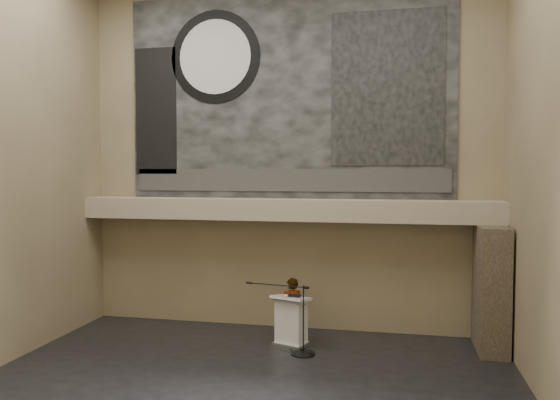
# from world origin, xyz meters

# --- Properties ---
(floor) EXTENTS (10.00, 10.00, 0.00)m
(floor) POSITION_xyz_m (0.00, 0.00, 0.00)
(floor) COLOR black
(floor) RESTS_ON ground
(wall_back) EXTENTS (10.00, 0.02, 8.50)m
(wall_back) POSITION_xyz_m (0.00, 4.00, 4.25)
(wall_back) COLOR #78684C
(wall_back) RESTS_ON floor
(wall_front) EXTENTS (10.00, 0.02, 8.50)m
(wall_front) POSITION_xyz_m (0.00, -4.00, 4.25)
(wall_front) COLOR #78684C
(wall_front) RESTS_ON floor
(wall_right) EXTENTS (0.02, 8.00, 8.50)m
(wall_right) POSITION_xyz_m (5.00, 0.00, 4.25)
(wall_right) COLOR #78684C
(wall_right) RESTS_ON floor
(soffit) EXTENTS (10.00, 0.80, 0.50)m
(soffit) POSITION_xyz_m (0.00, 3.60, 2.95)
(soffit) COLOR tan
(soffit) RESTS_ON wall_back
(sprinkler_left) EXTENTS (0.04, 0.04, 0.06)m
(sprinkler_left) POSITION_xyz_m (-1.60, 3.55, 2.67)
(sprinkler_left) COLOR #B2893D
(sprinkler_left) RESTS_ON soffit
(sprinkler_right) EXTENTS (0.04, 0.04, 0.06)m
(sprinkler_right) POSITION_xyz_m (1.90, 3.55, 2.67)
(sprinkler_right) COLOR #B2893D
(sprinkler_right) RESTS_ON soffit
(banner) EXTENTS (8.00, 0.05, 5.00)m
(banner) POSITION_xyz_m (0.00, 3.97, 5.70)
(banner) COLOR black
(banner) RESTS_ON wall_back
(banner_text_strip) EXTENTS (7.76, 0.02, 0.55)m
(banner_text_strip) POSITION_xyz_m (0.00, 3.93, 3.65)
(banner_text_strip) COLOR #2D2D2D
(banner_text_strip) RESTS_ON banner
(banner_clock_rim) EXTENTS (2.30, 0.02, 2.30)m
(banner_clock_rim) POSITION_xyz_m (-1.80, 3.93, 6.70)
(banner_clock_rim) COLOR black
(banner_clock_rim) RESTS_ON banner
(banner_clock_face) EXTENTS (1.84, 0.02, 1.84)m
(banner_clock_face) POSITION_xyz_m (-1.80, 3.91, 6.70)
(banner_clock_face) COLOR silver
(banner_clock_face) RESTS_ON banner
(banner_building_print) EXTENTS (2.60, 0.02, 3.60)m
(banner_building_print) POSITION_xyz_m (2.40, 3.93, 5.80)
(banner_building_print) COLOR black
(banner_building_print) RESTS_ON banner
(banner_brick_print) EXTENTS (1.10, 0.02, 3.20)m
(banner_brick_print) POSITION_xyz_m (-3.40, 3.93, 5.40)
(banner_brick_print) COLOR black
(banner_brick_print) RESTS_ON banner
(stone_pier) EXTENTS (0.60, 1.40, 2.70)m
(stone_pier) POSITION_xyz_m (4.65, 3.15, 1.35)
(stone_pier) COLOR #3D3225
(stone_pier) RESTS_ON floor
(lectern) EXTENTS (0.92, 0.78, 1.14)m
(lectern) POSITION_xyz_m (0.38, 2.59, 0.55)
(lectern) COLOR silver
(lectern) RESTS_ON floor
(binder) EXTENTS (0.29, 0.24, 0.04)m
(binder) POSITION_xyz_m (0.46, 2.57, 1.12)
(binder) COLOR black
(binder) RESTS_ON lectern
(papers) EXTENTS (0.21, 0.29, 0.00)m
(papers) POSITION_xyz_m (0.32, 2.58, 1.10)
(papers) COLOR silver
(papers) RESTS_ON lectern
(speaker_person) EXTENTS (0.60, 0.47, 1.44)m
(speaker_person) POSITION_xyz_m (0.33, 2.99, 0.72)
(speaker_person) COLOR silver
(speaker_person) RESTS_ON floor
(mic_stand) EXTENTS (1.57, 0.52, 1.47)m
(mic_stand) POSITION_xyz_m (0.69, 2.08, 0.23)
(mic_stand) COLOR black
(mic_stand) RESTS_ON floor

